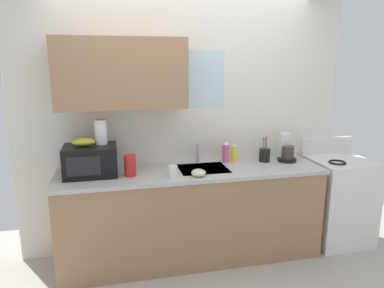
# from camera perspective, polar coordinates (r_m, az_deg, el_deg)

# --- Properties ---
(kitchen_wall_assembly) EXTENTS (3.27, 0.42, 2.50)m
(kitchen_wall_assembly) POSITION_cam_1_polar(r_m,az_deg,el_deg) (3.49, -3.22, 4.52)
(kitchen_wall_assembly) COLOR silver
(kitchen_wall_assembly) RESTS_ON ground
(counter_unit) EXTENTS (2.50, 0.63, 0.90)m
(counter_unit) POSITION_cam_1_polar(r_m,az_deg,el_deg) (3.48, 0.03, -11.16)
(counter_unit) COLOR #9E7551
(counter_unit) RESTS_ON ground
(sink_faucet) EXTENTS (0.03, 0.03, 0.20)m
(sink_faucet) POSITION_cam_1_polar(r_m,az_deg,el_deg) (3.55, 0.94, -1.44)
(sink_faucet) COLOR #B2B5BA
(sink_faucet) RESTS_ON counter_unit
(stove_range) EXTENTS (0.60, 0.60, 1.08)m
(stove_range) POSITION_cam_1_polar(r_m,az_deg,el_deg) (4.12, 22.43, -8.30)
(stove_range) COLOR white
(stove_range) RESTS_ON ground
(microwave) EXTENTS (0.46, 0.35, 0.27)m
(microwave) POSITION_cam_1_polar(r_m,az_deg,el_deg) (3.27, -16.05, -2.58)
(microwave) COLOR black
(microwave) RESTS_ON counter_unit
(banana_bunch) EXTENTS (0.20, 0.11, 0.07)m
(banana_bunch) POSITION_cam_1_polar(r_m,az_deg,el_deg) (3.23, -17.12, 0.29)
(banana_bunch) COLOR gold
(banana_bunch) RESTS_ON microwave
(paper_towel_roll) EXTENTS (0.11, 0.11, 0.22)m
(paper_towel_roll) POSITION_cam_1_polar(r_m,az_deg,el_deg) (3.26, -14.51, 1.90)
(paper_towel_roll) COLOR white
(paper_towel_roll) RESTS_ON microwave
(coffee_maker) EXTENTS (0.19, 0.21, 0.28)m
(coffee_maker) POSITION_cam_1_polar(r_m,az_deg,el_deg) (3.74, 14.94, -1.03)
(coffee_maker) COLOR black
(coffee_maker) RESTS_ON counter_unit
(dish_soap_bottle_pink) EXTENTS (0.07, 0.07, 0.22)m
(dish_soap_bottle_pink) POSITION_cam_1_polar(r_m,az_deg,el_deg) (3.58, 5.49, -1.34)
(dish_soap_bottle_pink) COLOR #E55999
(dish_soap_bottle_pink) RESTS_ON counter_unit
(dish_soap_bottle_yellow) EXTENTS (0.06, 0.06, 0.20)m
(dish_soap_bottle_yellow) POSITION_cam_1_polar(r_m,az_deg,el_deg) (3.59, 6.80, -1.46)
(dish_soap_bottle_yellow) COLOR yellow
(dish_soap_bottle_yellow) RESTS_ON counter_unit
(cereal_canister) EXTENTS (0.10, 0.10, 0.19)m
(cereal_canister) POSITION_cam_1_polar(r_m,az_deg,el_deg) (3.18, -9.96, -3.44)
(cereal_canister) COLOR red
(cereal_canister) RESTS_ON counter_unit
(mug_white) EXTENTS (0.08, 0.08, 0.09)m
(mug_white) POSITION_cam_1_polar(r_m,az_deg,el_deg) (3.14, -3.11, -4.35)
(mug_white) COLOR white
(mug_white) RESTS_ON counter_unit
(utensil_crock) EXTENTS (0.11, 0.11, 0.27)m
(utensil_crock) POSITION_cam_1_polar(r_m,az_deg,el_deg) (3.66, 11.64, -1.72)
(utensil_crock) COLOR black
(utensil_crock) RESTS_ON counter_unit
(small_bowl) EXTENTS (0.13, 0.13, 0.06)m
(small_bowl) POSITION_cam_1_polar(r_m,az_deg,el_deg) (3.13, 1.06, -4.67)
(small_bowl) COLOR beige
(small_bowl) RESTS_ON counter_unit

